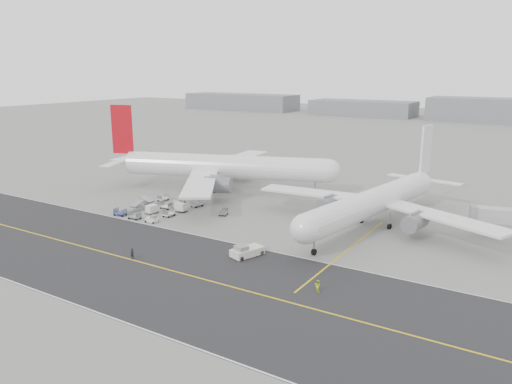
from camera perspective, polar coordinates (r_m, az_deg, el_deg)
The scene contains 10 objects.
ground at distance 99.76m, azimuth -7.04°, elevation -4.36°, with size 700.00×700.00×0.00m, color gray.
taxiway at distance 83.98m, azimuth -12.05°, elevation -8.12°, with size 220.00×59.00×0.03m.
horizon_buildings at distance 336.36m, azimuth 26.70°, elevation 7.11°, with size 520.00×28.00×28.00m, color slate, non-canonical shape.
airliner_a at distance 130.95m, azimuth -4.18°, elevation 2.94°, with size 60.75×59.62×21.79m.
airliner_b at distance 102.78m, azimuth 13.53°, elevation -0.99°, with size 52.49×53.48×18.56m.
pushback_tug at distance 85.44m, azimuth -1.09°, elevation -6.79°, with size 4.45×7.52×2.14m.
gse_cluster at distance 114.31m, azimuth -11.05°, elevation -2.14°, with size 17.68×21.76×2.04m, color gray, non-canonical shape.
stray_dolly at distance 109.18m, azimuth -3.72°, elevation -2.67°, with size 1.50×2.43×1.50m, color silver, non-canonical shape.
ground_crew_a at distance 86.62m, azimuth -13.96°, elevation -6.87°, with size 0.69×0.45×1.90m, color black.
ground_crew_b at distance 73.03m, azimuth 7.07°, elevation -10.60°, with size 0.88×0.68×1.81m, color #D4EB1B.
Camera 1 is at (59.78, -73.60, 31.02)m, focal length 35.00 mm.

